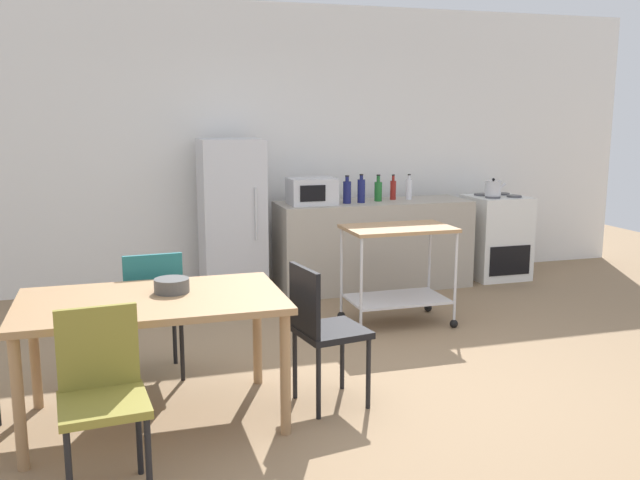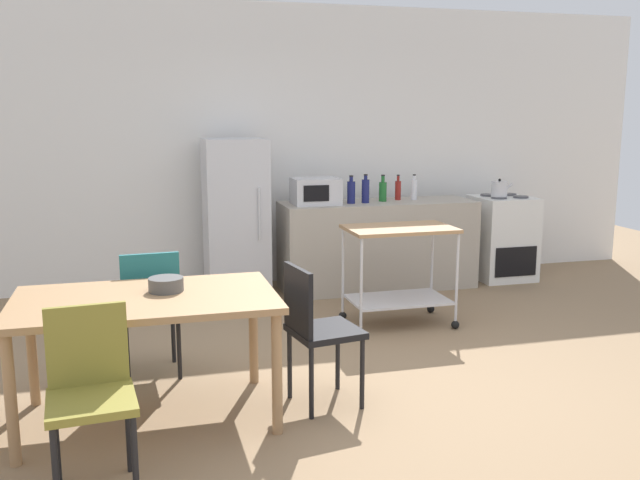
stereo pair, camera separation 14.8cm
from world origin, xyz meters
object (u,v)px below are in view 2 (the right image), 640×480
bottle_olive_oil (414,189)px  kettle (499,189)px  fruit_bowl (166,284)px  microwave (316,191)px  chair_black (316,325)px  bottle_vinegar (383,191)px  chair_teal (150,304)px  refrigerator (236,218)px  bottle_hot_sauce (366,191)px  bottle_sesame_oil (398,190)px  dining_table (146,310)px  bottle_sparkling_water (351,192)px  chair_olive (90,387)px  stove_oven (502,238)px  kitchen_cart (399,259)px

bottle_olive_oil → kettle: bearing=-7.8°
fruit_bowl → microwave: bearing=57.5°
chair_black → bottle_olive_oil: 3.29m
chair_black → microwave: bearing=-24.4°
bottle_vinegar → kettle: 1.28m
chair_teal → refrigerator: refrigerator is taller
bottle_hot_sauce → bottle_sesame_oil: 0.43m
refrigerator → fruit_bowl: bearing=-107.0°
dining_table → bottle_vinegar: bottle_vinegar is taller
dining_table → bottle_sparkling_water: (2.06, 2.54, 0.35)m
chair_black → bottle_vinegar: size_ratio=3.27×
bottle_sesame_oil → bottle_vinegar: bearing=-160.6°
refrigerator → bottle_hot_sauce: (1.29, -0.16, 0.25)m
dining_table → bottle_sesame_oil: bottle_sesame_oil is taller
chair_olive → bottle_olive_oil: bearing=42.7°
chair_olive → stove_oven: stove_oven is taller
microwave → bottle_sparkling_water: bearing=-4.3°
chair_black → bottle_vinegar: bottle_vinegar is taller
bottle_hot_sauce → microwave: bearing=177.7°
dining_table → kettle: bearing=34.3°
dining_table → chair_black: (1.00, -0.07, -0.15)m
bottle_hot_sauce → fruit_bowl: size_ratio=1.39×
refrigerator → bottle_vinegar: bearing=-3.2°
chair_teal → bottle_hot_sauce: bottle_hot_sauce is taller
chair_black → microwave: 2.78m
chair_olive → refrigerator: bearing=65.6°
dining_table → bottle_sesame_oil: bearing=45.7°
bottle_vinegar → kettle: (1.28, -0.10, -0.01)m
bottle_hot_sauce → dining_table: bearing=-131.0°
kitchen_cart → bottle_sesame_oil: size_ratio=3.47×
microwave → fruit_bowl: size_ratio=2.22×
dining_table → fruit_bowl: size_ratio=7.25×
bottle_sesame_oil → chair_black: bearing=-120.4°
stove_oven → bottle_sparkling_water: bottle_sparkling_water is taller
microwave → refrigerator: bearing=170.1°
fruit_bowl → dining_table: bearing=-143.1°
stove_oven → microwave: (-2.12, -0.06, 0.58)m
chair_teal → bottle_sparkling_water: bottle_sparkling_water is taller
chair_olive → refrigerator: refrigerator is taller
kitchen_cart → microwave: (-0.41, 1.22, 0.46)m
dining_table → bottle_sparkling_water: 3.29m
chair_teal → fruit_bowl: bearing=95.3°
dining_table → fruit_bowl: bearing=36.9°
stove_oven → chair_olive: bearing=-140.8°
chair_black → bottle_sesame_oil: bearing=-39.9°
refrigerator → bottle_olive_oil: size_ratio=5.84×
bottle_hot_sauce → bottle_olive_oil: (0.57, 0.10, -0.01)m
stove_oven → kettle: 0.57m
kettle → chair_teal: bearing=-153.3°
chair_teal → bottle_olive_oil: bottle_olive_oil is taller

